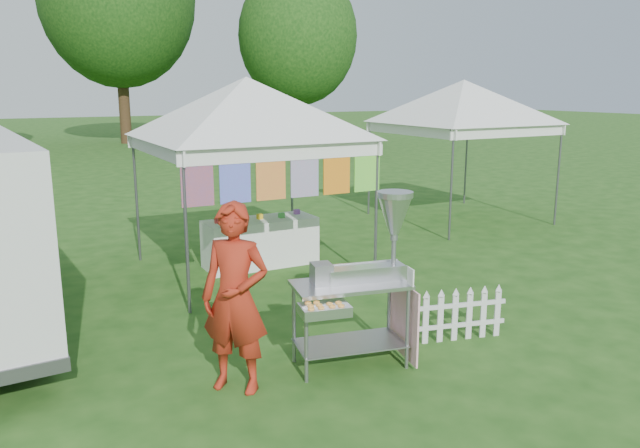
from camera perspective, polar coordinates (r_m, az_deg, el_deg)
ground at (r=7.06m, az=4.60°, el=-11.38°), size 120.00×120.00×0.00m
canopy_main at (r=9.58m, az=-6.76°, el=13.17°), size 4.24×4.24×3.45m
canopy_right at (r=13.79m, az=13.04°, el=12.70°), size 4.24×4.24×3.45m
tree_right at (r=30.66m, az=-2.04°, el=16.76°), size 5.60×5.60×8.42m
donut_cart at (r=6.38m, az=4.47°, el=-3.84°), size 1.42×0.88×1.81m
vendor at (r=5.93m, az=-7.75°, el=-6.74°), size 0.78×0.78×1.82m
picket_fence at (r=7.38m, az=12.85°, el=-8.19°), size 1.06×0.28×0.56m
display_table at (r=10.16m, az=-5.46°, el=-1.66°), size 1.80×0.70×0.77m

